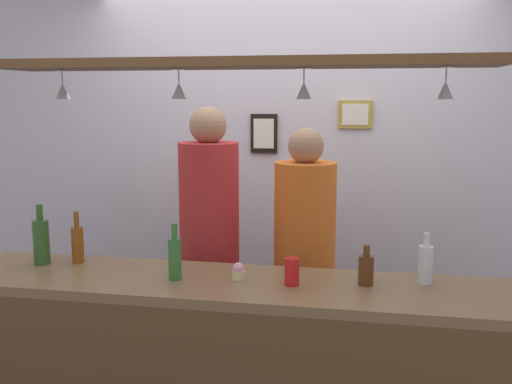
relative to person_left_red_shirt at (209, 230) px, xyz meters
The scene contains 18 objects.
back_wall 0.87m from the person_left_red_shirt, 67.86° to the left, with size 4.40×0.06×2.60m, color silver.
bar_counter 0.97m from the person_left_red_shirt, 69.21° to the right, with size 2.70×0.55×1.01m.
overhead_glass_rack 1.14m from the person_left_red_shirt, 63.28° to the right, with size 2.20×0.36×0.04m, color brown.
hanging_wineglass_far_left 1.12m from the person_left_red_shirt, 133.44° to the right, with size 0.07×0.07×0.13m.
hanging_wineglass_left 1.00m from the person_left_red_shirt, 86.32° to the right, with size 0.07×0.07×0.13m.
hanging_wineglass_center_left 1.15m from the person_left_red_shirt, 44.87° to the right, with size 0.07×0.07×0.13m.
hanging_wineglass_center 1.54m from the person_left_red_shirt, 26.78° to the right, with size 0.07×0.07×0.13m.
person_left_red_shirt is the anchor object (origin of this frame).
person_middle_orange_shirt 0.55m from the person_left_red_shirt, ahead, with size 0.34×0.34×1.67m.
bottle_beer_green_import 0.71m from the person_left_red_shirt, 87.27° to the right, with size 0.06×0.06×0.26m.
bottle_soda_clear 1.27m from the person_left_red_shirt, 25.63° to the right, with size 0.06×0.06×0.23m.
bottle_beer_amber_tall 0.76m from the person_left_red_shirt, 135.28° to the right, with size 0.06×0.06×0.26m.
bottle_champagne_green 0.92m from the person_left_red_shirt, 139.94° to the right, with size 0.08×0.08×0.30m.
bottle_beer_brown_stubby 1.08m from the person_left_red_shirt, 34.92° to the right, with size 0.07×0.07×0.18m.
drink_can 0.89m from the person_left_red_shirt, 50.48° to the right, with size 0.07×0.07×0.12m, color red.
cupcake 0.72m from the person_left_red_shirt, 64.44° to the right, with size 0.06×0.06×0.08m.
picture_frame_crest 0.91m from the person_left_red_shirt, 75.86° to the left, with size 0.18×0.02×0.26m.
picture_frame_upper_small 1.25m from the person_left_red_shirt, 42.91° to the left, with size 0.22×0.02×0.18m.
Camera 1 is at (0.57, -2.85, 1.83)m, focal length 41.40 mm.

